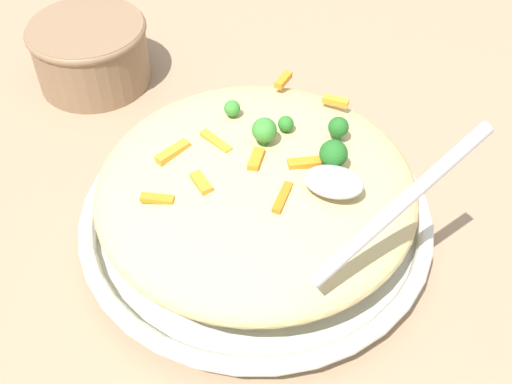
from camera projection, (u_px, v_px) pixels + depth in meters
ground_plane at (256, 233)px, 0.69m from camera, size 2.40×2.40×0.00m
serving_bowl at (256, 220)px, 0.67m from camera, size 0.37×0.37×0.04m
pasta_mound at (256, 188)px, 0.64m from camera, size 0.32×0.32×0.07m
carrot_piece_0 at (282, 197)px, 0.58m from camera, size 0.01×0.04×0.01m
carrot_piece_1 at (283, 80)px, 0.71m from camera, size 0.01×0.03×0.01m
carrot_piece_2 at (257, 162)px, 0.61m from camera, size 0.01×0.03×0.01m
carrot_piece_3 at (216, 142)px, 0.63m from camera, size 0.04×0.03×0.01m
carrot_piece_4 at (173, 152)px, 0.62m from camera, size 0.03×0.04×0.01m
carrot_piece_5 at (157, 199)px, 0.59m from camera, size 0.03×0.01×0.01m
carrot_piece_6 at (201, 183)px, 0.59m from camera, size 0.03×0.03×0.01m
carrot_piece_7 at (304, 163)px, 0.61m from camera, size 0.03×0.02×0.01m
carrot_piece_8 at (336, 101)px, 0.68m from camera, size 0.03×0.01×0.01m
broccoli_floret_0 at (286, 124)px, 0.64m from camera, size 0.02×0.02×0.02m
broccoli_floret_1 at (264, 130)px, 0.62m from camera, size 0.02×0.02×0.03m
broccoli_floret_2 at (232, 109)px, 0.66m from camera, size 0.02×0.02×0.02m
broccoli_floret_3 at (338, 128)px, 0.63m from camera, size 0.02×0.02×0.03m
broccoli_floret_4 at (333, 154)px, 0.60m from camera, size 0.03×0.03×0.03m
serving_spoon at (358, 190)px, 0.55m from camera, size 0.15×0.14×0.10m
companion_bowl at (90, 50)px, 0.85m from camera, size 0.16×0.16×0.09m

